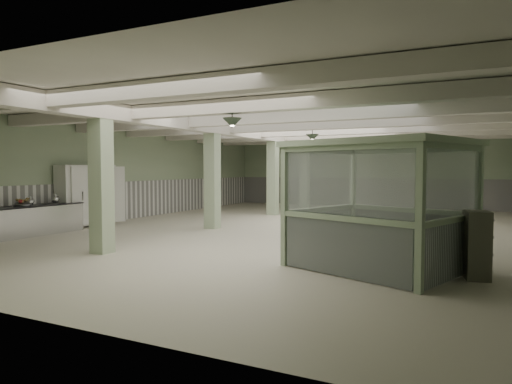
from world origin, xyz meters
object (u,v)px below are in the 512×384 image
at_px(walkin_cooler, 87,197).
at_px(guard_booth, 380,182).
at_px(prep_counter, 9,223).
at_px(filing_cabinet, 477,245).

height_order(walkin_cooler, guard_booth, guard_booth).
xyz_separation_m(prep_counter, filing_cabinet, (12.08, 0.64, 0.16)).
distance_m(prep_counter, filing_cabinet, 12.10).
height_order(prep_counter, walkin_cooler, walkin_cooler).
height_order(prep_counter, filing_cabinet, filing_cabinet).
bearing_deg(guard_booth, walkin_cooler, -172.06).
xyz_separation_m(prep_counter, walkin_cooler, (-0.08, 3.01, 0.57)).
bearing_deg(walkin_cooler, prep_counter, -88.41).
bearing_deg(walkin_cooler, filing_cabinet, -11.01).
relative_size(guard_booth, filing_cabinet, 3.15).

